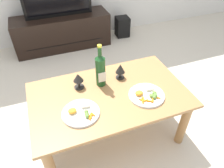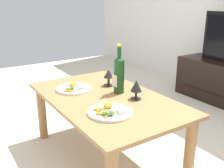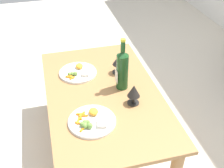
{
  "view_description": "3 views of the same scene",
  "coord_description": "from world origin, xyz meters",
  "px_view_note": "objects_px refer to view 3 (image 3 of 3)",
  "views": [
    {
      "loc": [
        -0.4,
        -1.11,
        1.55
      ],
      "look_at": [
        0.03,
        0.03,
        0.54
      ],
      "focal_mm": 33.39,
      "sensor_mm": 36.0,
      "label": 1
    },
    {
      "loc": [
        1.45,
        -0.89,
        1.13
      ],
      "look_at": [
        0.03,
        0.04,
        0.57
      ],
      "focal_mm": 41.81,
      "sensor_mm": 36.0,
      "label": 2
    },
    {
      "loc": [
        1.41,
        -0.31,
        1.59
      ],
      "look_at": [
        0.04,
        0.05,
        0.56
      ],
      "focal_mm": 45.47,
      "sensor_mm": 36.0,
      "label": 3
    }
  ],
  "objects_px": {
    "dinner_plate_right": "(92,121)",
    "goblet_right": "(134,92)",
    "wine_bottle": "(122,69)",
    "goblet_left": "(118,62)",
    "dining_table": "(103,102)",
    "dinner_plate_left": "(78,72)"
  },
  "relations": [
    {
      "from": "wine_bottle",
      "to": "goblet_left",
      "type": "bearing_deg",
      "value": 172.99
    },
    {
      "from": "dining_table",
      "to": "dinner_plate_right",
      "type": "xyz_separation_m",
      "value": [
        0.25,
        -0.12,
        0.1
      ]
    },
    {
      "from": "dining_table",
      "to": "goblet_left",
      "type": "xyz_separation_m",
      "value": [
        -0.2,
        0.15,
        0.17
      ]
    },
    {
      "from": "dining_table",
      "to": "wine_bottle",
      "type": "distance_m",
      "value": 0.26
    },
    {
      "from": "goblet_left",
      "to": "dinner_plate_left",
      "type": "bearing_deg",
      "value": -101.53
    },
    {
      "from": "dinner_plate_left",
      "to": "dining_table",
      "type": "bearing_deg",
      "value": 25.8
    },
    {
      "from": "dinner_plate_right",
      "to": "goblet_right",
      "type": "bearing_deg",
      "value": 110.26
    },
    {
      "from": "dinner_plate_left",
      "to": "goblet_right",
      "type": "bearing_deg",
      "value": 34.36
    },
    {
      "from": "wine_bottle",
      "to": "dinner_plate_left",
      "type": "height_order",
      "value": "wine_bottle"
    },
    {
      "from": "dining_table",
      "to": "goblet_right",
      "type": "bearing_deg",
      "value": 45.53
    },
    {
      "from": "wine_bottle",
      "to": "goblet_left",
      "type": "relative_size",
      "value": 2.7
    },
    {
      "from": "wine_bottle",
      "to": "dinner_plate_right",
      "type": "relative_size",
      "value": 1.3
    },
    {
      "from": "dining_table",
      "to": "wine_bottle",
      "type": "bearing_deg",
      "value": 99.7
    },
    {
      "from": "wine_bottle",
      "to": "dinner_plate_left",
      "type": "distance_m",
      "value": 0.37
    },
    {
      "from": "wine_bottle",
      "to": "dinner_plate_right",
      "type": "bearing_deg",
      "value": -42.9
    },
    {
      "from": "goblet_left",
      "to": "dinner_plate_left",
      "type": "xyz_separation_m",
      "value": [
        -0.06,
        -0.28,
        -0.08
      ]
    },
    {
      "from": "goblet_left",
      "to": "dinner_plate_right",
      "type": "height_order",
      "value": "goblet_left"
    },
    {
      "from": "wine_bottle",
      "to": "goblet_left",
      "type": "height_order",
      "value": "wine_bottle"
    },
    {
      "from": "wine_bottle",
      "to": "dinner_plate_left",
      "type": "relative_size",
      "value": 1.34
    },
    {
      "from": "wine_bottle",
      "to": "dining_table",
      "type": "bearing_deg",
      "value": -80.3
    },
    {
      "from": "goblet_left",
      "to": "dining_table",
      "type": "bearing_deg",
      "value": -38.09
    },
    {
      "from": "dining_table",
      "to": "wine_bottle",
      "type": "xyz_separation_m",
      "value": [
        -0.02,
        0.13,
        0.23
      ]
    }
  ]
}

